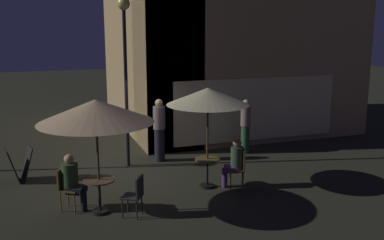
{
  "coord_description": "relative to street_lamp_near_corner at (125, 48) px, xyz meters",
  "views": [
    {
      "loc": [
        -2.32,
        -11.8,
        4.02
      ],
      "look_at": [
        1.64,
        -0.55,
        1.47
      ],
      "focal_mm": 41.78,
      "sensor_mm": 36.0,
      "label": 1
    }
  ],
  "objects": [
    {
      "name": "cafe_chair_0",
      "position": [
        2.3,
        -2.71,
        -2.81
      ],
      "size": [
        0.5,
        0.5,
        0.99
      ],
      "rotation": [
        0.0,
        0.0,
        2.76
      ],
      "color": "brown",
      "rests_on": "ground"
    },
    {
      "name": "cafe_building",
      "position": [
        3.4,
        3.28,
        0.44
      ],
      "size": [
        8.37,
        8.17,
        7.67
      ],
      "color": "tan",
      "rests_on": "ground"
    },
    {
      "name": "patron_seated_1",
      "position": [
        -1.79,
        -2.76,
        -2.66
      ],
      "size": [
        0.54,
        0.5,
        1.28
      ],
      "rotation": [
        0.0,
        0.0,
        -0.56
      ],
      "color": "black",
      "rests_on": "ground"
    },
    {
      "name": "cafe_chair_1",
      "position": [
        -1.9,
        -2.68,
        -2.81
      ],
      "size": [
        0.58,
        0.58,
        0.96
      ],
      "rotation": [
        0.0,
        0.0,
        -0.56
      ],
      "color": "brown",
      "rests_on": "ground"
    },
    {
      "name": "street_lamp_near_corner",
      "position": [
        0.0,
        0.0,
        0.0
      ],
      "size": [
        0.35,
        0.35,
        4.76
      ],
      "color": "black",
      "rests_on": "ground"
    },
    {
      "name": "cafe_table_0",
      "position": [
        1.53,
        -2.4,
        -2.89
      ],
      "size": [
        0.62,
        0.62,
        0.75
      ],
      "color": "black",
      "rests_on": "ground"
    },
    {
      "name": "patron_standing_2",
      "position": [
        0.99,
        0.16,
        -2.43
      ],
      "size": [
        0.36,
        0.36,
        1.89
      ],
      "rotation": [
        0.0,
        0.0,
        2.05
      ],
      "color": "black",
      "rests_on": "ground"
    },
    {
      "name": "patron_seated_0",
      "position": [
        2.16,
        -2.65,
        -2.67
      ],
      "size": [
        0.51,
        0.43,
        1.27
      ],
      "rotation": [
        0.0,
        0.0,
        2.76
      ],
      "color": "#583163",
      "rests_on": "ground"
    },
    {
      "name": "patio_umbrella_1",
      "position": [
        -1.25,
        -3.1,
        -1.13
      ],
      "size": [
        2.44,
        2.44,
        2.51
      ],
      "color": "black",
      "rests_on": "ground"
    },
    {
      "name": "cafe_table_1",
      "position": [
        -1.25,
        -3.1,
        -2.85
      ],
      "size": [
        0.68,
        0.68,
        0.76
      ],
      "color": "black",
      "rests_on": "ground"
    },
    {
      "name": "ground_plane",
      "position": [
        -0.07,
        -0.56,
        -3.39
      ],
      "size": [
        60.0,
        60.0,
        0.0
      ],
      "primitive_type": "plane",
      "color": "#2A2B1F"
    },
    {
      "name": "patron_standing_3",
      "position": [
        3.78,
        0.06,
        -2.5
      ],
      "size": [
        0.32,
        0.32,
        1.73
      ],
      "rotation": [
        0.0,
        0.0,
        0.71
      ],
      "color": "#2A4F30",
      "rests_on": "ground"
    },
    {
      "name": "patio_umbrella_0",
      "position": [
        1.53,
        -2.4,
        -1.08
      ],
      "size": [
        2.02,
        2.02,
        2.53
      ],
      "color": "black",
      "rests_on": "ground"
    },
    {
      "name": "menu_sandwich_board",
      "position": [
        -2.93,
        -0.36,
        -2.94
      ],
      "size": [
        0.72,
        0.65,
        0.88
      ],
      "rotation": [
        0.0,
        0.0,
        0.17
      ],
      "color": "black",
      "rests_on": "ground"
    },
    {
      "name": "cafe_chair_2",
      "position": [
        -0.55,
        -3.54,
        -2.86
      ],
      "size": [
        0.55,
        0.55,
        0.89
      ],
      "rotation": [
        0.0,
        0.0,
        2.58
      ],
      "color": "#252327",
      "rests_on": "ground"
    }
  ]
}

